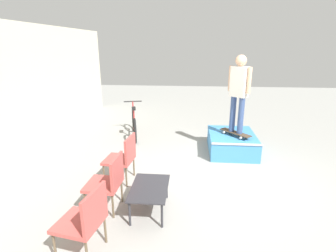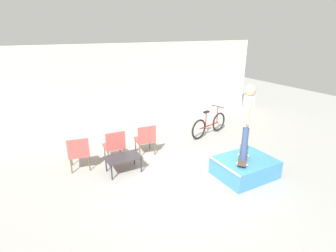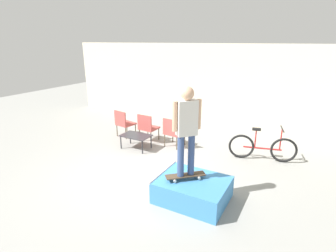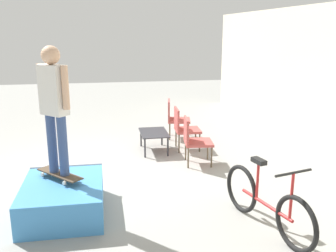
# 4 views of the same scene
# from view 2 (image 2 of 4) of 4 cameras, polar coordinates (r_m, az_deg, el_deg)

# --- Properties ---
(ground_plane) EXTENTS (24.00, 24.00, 0.00)m
(ground_plane) POSITION_cam_2_polar(r_m,az_deg,el_deg) (6.34, 2.73, -12.51)
(ground_plane) COLOR gray
(house_wall_back) EXTENTS (12.00, 0.06, 3.00)m
(house_wall_back) POSITION_cam_2_polar(r_m,az_deg,el_deg) (9.47, -11.00, 8.15)
(house_wall_back) COLOR beige
(house_wall_back) RESTS_ON ground_plane
(skate_ramp_box) EXTENTS (1.40, 1.09, 0.47)m
(skate_ramp_box) POSITION_cam_2_polar(r_m,az_deg,el_deg) (6.81, 16.35, -8.66)
(skate_ramp_box) COLOR #3D84C6
(skate_ramp_box) RESTS_ON ground_plane
(skateboard_on_ramp) EXTENTS (0.73, 0.69, 0.07)m
(skateboard_on_ramp) POSITION_cam_2_polar(r_m,az_deg,el_deg) (6.55, 15.98, -6.78)
(skateboard_on_ramp) COLOR #473828
(skateboard_on_ramp) RESTS_ON skate_ramp_box
(person_skater) EXTENTS (0.42, 0.44, 1.77)m
(person_skater) POSITION_cam_2_polar(r_m,az_deg,el_deg) (6.16, 16.92, 2.06)
(person_skater) COLOR #384C7A
(person_skater) RESTS_ON skateboard_on_ramp
(coffee_table) EXTENTS (0.87, 0.57, 0.42)m
(coffee_table) POSITION_cam_2_polar(r_m,az_deg,el_deg) (6.74, -9.74, -7.03)
(coffee_table) COLOR #2D2D33
(coffee_table) RESTS_ON ground_plane
(patio_chair_left) EXTENTS (0.61, 0.61, 0.91)m
(patio_chair_left) POSITION_cam_2_polar(r_m,az_deg,el_deg) (7.06, -18.82, -5.33)
(patio_chair_left) COLOR brown
(patio_chair_left) RESTS_ON ground_plane
(patio_chair_center) EXTENTS (0.55, 0.55, 0.91)m
(patio_chair_center) POSITION_cam_2_polar(r_m,az_deg,el_deg) (7.24, -11.56, -3.96)
(patio_chair_center) COLOR brown
(patio_chair_center) RESTS_ON ground_plane
(patio_chair_right) EXTENTS (0.57, 0.57, 0.91)m
(patio_chair_right) POSITION_cam_2_polar(r_m,az_deg,el_deg) (7.52, -4.90, -2.63)
(patio_chair_right) COLOR brown
(patio_chair_right) RESTS_ON ground_plane
(bicycle) EXTENTS (1.72, 0.61, 0.94)m
(bicycle) POSITION_cam_2_polar(r_m,az_deg,el_deg) (9.07, 8.97, 0.26)
(bicycle) COLOR black
(bicycle) RESTS_ON ground_plane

